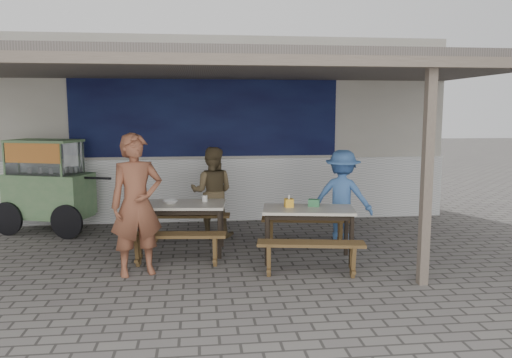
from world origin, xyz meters
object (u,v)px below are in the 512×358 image
object	(u,v)px
bench_left_street	(177,242)
condiment_bowl	(170,202)
tissue_box	(289,203)
condiment_jar	(205,198)
patron_wall_side	(212,192)
patron_right_table	(342,197)
vendor_cart	(48,182)
patron_street_side	(137,205)
donation_box	(314,203)
table_left	(182,209)
bench_right_street	(311,251)
bench_right_wall	(306,226)
table_right	(308,214)
bench_left_wall	(188,221)

from	to	relation	value
bench_left_street	condiment_bowl	distance (m)	0.78
tissue_box	condiment_jar	distance (m)	1.32
bench_left_street	patron_wall_side	world-z (taller)	patron_wall_side
patron_wall_side	patron_right_table	world-z (taller)	patron_wall_side
vendor_cart	patron_street_side	world-z (taller)	patron_street_side
donation_box	table_left	bearing A→B (deg)	166.16
bench_right_street	tissue_box	world-z (taller)	tissue_box
table_left	bench_right_street	bearing A→B (deg)	-31.85
bench_right_wall	patron_right_table	bearing A→B (deg)	26.01
patron_right_table	tissue_box	distance (m)	1.26
bench_right_street	bench_right_wall	xyz separation A→B (m)	(0.24, 1.39, 0.00)
patron_street_side	donation_box	distance (m)	2.47
table_left	bench_right_wall	bearing A→B (deg)	9.25
table_right	condiment_bowl	xyz separation A→B (m)	(-1.95, 0.58, 0.11)
tissue_box	condiment_bowl	xyz separation A→B (m)	(-1.69, 0.46, -0.03)
table_right	tissue_box	size ratio (longest dim) A/B	11.56
table_left	patron_street_side	xyz separation A→B (m)	(-0.54, -0.94, 0.25)
condiment_bowl	bench_right_street	bearing A→B (deg)	-34.95
patron_street_side	vendor_cart	bearing A→B (deg)	107.81
patron_right_table	donation_box	distance (m)	0.99
bench_left_street	patron_wall_side	bearing A→B (deg)	77.33
patron_street_side	patron_right_table	distance (m)	3.31
bench_left_street	condiment_jar	size ratio (longest dim) A/B	14.95
table_right	bench_right_wall	distance (m)	0.78
vendor_cart	donation_box	bearing A→B (deg)	-6.44
bench_left_street	patron_street_side	world-z (taller)	patron_street_side
donation_box	patron_right_table	bearing A→B (deg)	49.81
table_left	tissue_box	xyz separation A→B (m)	(1.52, -0.46, 0.14)
patron_street_side	donation_box	world-z (taller)	patron_street_side
vendor_cart	condiment_jar	distance (m)	3.05
bench_left_street	tissue_box	xyz separation A→B (m)	(1.58, 0.17, 0.48)
donation_box	condiment_jar	distance (m)	1.66
bench_left_street	condiment_bowl	size ratio (longest dim) A/B	6.36
condiment_bowl	condiment_jar	bearing A→B (deg)	14.26
table_left	bench_left_street	bearing A→B (deg)	-90.00
table_right	tissue_box	xyz separation A→B (m)	(-0.26, 0.12, 0.14)
bench_left_wall	condiment_jar	size ratio (longest dim) A/B	14.95
table_right	patron_right_table	world-z (taller)	patron_right_table
condiment_bowl	bench_right_wall	bearing A→B (deg)	3.17
bench_left_street	patron_street_side	distance (m)	0.81
bench_right_wall	vendor_cart	distance (m)	4.52
patron_right_table	condiment_jar	xyz separation A→B (m)	(-2.19, -0.17, 0.05)
table_left	patron_wall_side	distance (m)	1.06
patron_wall_side	condiment_jar	world-z (taller)	patron_wall_side
bench_left_wall	table_left	bearing A→B (deg)	-90.00
bench_left_wall	bench_right_street	size ratio (longest dim) A/B	0.98
bench_left_wall	bench_right_street	xyz separation A→B (m)	(1.59, -1.92, 0.00)
bench_left_wall	condiment_jar	world-z (taller)	condiment_jar
donation_box	condiment_bowl	size ratio (longest dim) A/B	0.72
bench_right_wall	vendor_cart	bearing A→B (deg)	170.65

